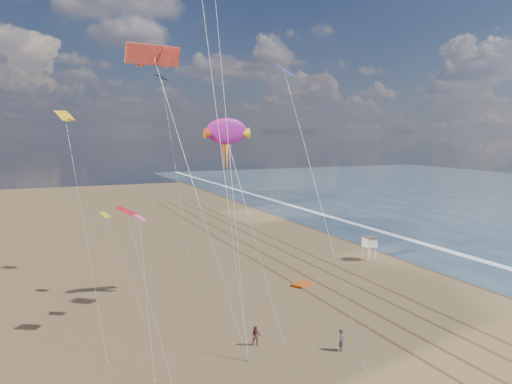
# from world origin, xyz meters

# --- Properties ---
(wet_sand) EXTENTS (260.00, 260.00, 0.00)m
(wet_sand) POSITION_xyz_m (19.00, 40.00, 0.00)
(wet_sand) COLOR #42301E
(wet_sand) RESTS_ON ground
(foam) EXTENTS (260.00, 260.00, 0.00)m
(foam) POSITION_xyz_m (23.20, 40.00, 0.00)
(foam) COLOR white
(foam) RESTS_ON ground
(tracks) EXTENTS (7.68, 120.00, 0.01)m
(tracks) POSITION_xyz_m (2.55, 30.00, 0.01)
(tracks) COLOR brown
(tracks) RESTS_ON ground
(lifeguard_stand) EXTENTS (1.55, 1.55, 2.81)m
(lifeguard_stand) POSITION_xyz_m (11.22, 31.66, 2.16)
(lifeguard_stand) COLOR silver
(lifeguard_stand) RESTS_ON ground
(grounded_kite) EXTENTS (2.48, 2.20, 0.24)m
(grounded_kite) POSITION_xyz_m (-0.70, 26.27, 0.12)
(grounded_kite) COLOR #E65B13
(grounded_kite) RESTS_ON ground
(show_kite) EXTENTS (4.13, 5.84, 18.07)m
(show_kite) POSITION_xyz_m (-8.74, 25.42, 14.98)
(show_kite) COLOR #A6199E
(show_kite) RESTS_ON ground
(kite_flyer_a) EXTENTS (0.67, 0.66, 1.55)m
(kite_flyer_a) POSITION_xyz_m (-5.32, 12.17, 0.78)
(kite_flyer_a) COLOR #4F5966
(kite_flyer_a) RESTS_ON ground
(kite_flyer_b) EXTENTS (0.90, 0.84, 1.47)m
(kite_flyer_b) POSITION_xyz_m (-10.39, 15.24, 0.73)
(kite_flyer_b) COLOR brown
(kite_flyer_b) RESTS_ON ground
(small_kites) EXTENTS (17.85, 16.67, 13.39)m
(small_kites) POSITION_xyz_m (-14.68, 24.94, 15.00)
(small_kites) COLOR black
(small_kites) RESTS_ON ground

